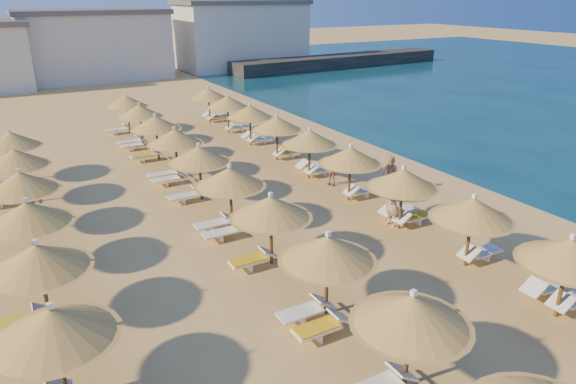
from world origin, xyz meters
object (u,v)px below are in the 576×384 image
parasol_row_east (351,156)px  parasol_row_west (230,178)px  jetty (340,61)px  beachgoer_c (331,170)px  beachgoer_a (393,204)px  beachgoer_b (390,175)px

parasol_row_east → parasol_row_west: bearing=180.0°
jetty → parasol_row_west: bearing=-133.3°
beachgoer_c → jetty: bearing=118.7°
beachgoer_a → beachgoer_c: bearing=166.9°
jetty → parasol_row_west: 48.96m
parasol_row_east → beachgoer_b: bearing=-6.0°
beachgoer_c → beachgoer_b: size_ratio=0.86×
beachgoer_a → parasol_row_west: bearing=-125.9°
parasol_row_east → beachgoer_a: 3.31m
parasol_row_west → beachgoer_b: 8.11m
parasol_row_west → beachgoer_b: (8.02, -0.23, -1.19)m
parasol_row_west → beachgoer_c: parasol_row_west is taller
parasol_row_east → beachgoer_c: (0.42, 2.08, -1.32)m
jetty → parasol_row_east: 45.43m
parasol_row_east → beachgoer_a: parasol_row_east is taller
jetty → beachgoer_a: (-25.68, -40.63, 0.21)m
parasol_row_east → beachgoer_b: 2.50m
parasol_row_west → beachgoer_a: (5.74, -3.11, -1.15)m
jetty → parasol_row_east: size_ratio=0.80×
parasol_row_west → jetty: bearing=50.1°
beachgoer_b → beachgoer_a: 3.67m
parasol_row_east → beachgoer_c: parasol_row_east is taller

